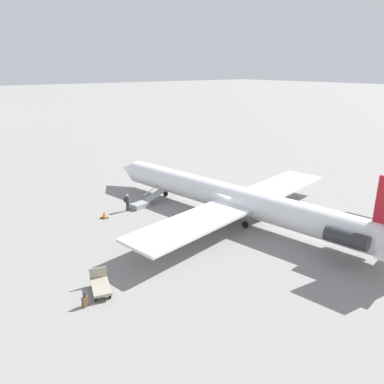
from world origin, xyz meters
name	(u,v)px	position (x,y,z in m)	size (l,w,h in m)	color
ground_plane	(229,216)	(0.00, 0.00, 0.00)	(600.00, 600.00, 0.00)	gray
airplane_main	(238,199)	(-0.95, -0.17, 1.97)	(33.10, 25.62, 6.62)	white
boarding_stairs	(143,203)	(7.36, 5.15, 0.37)	(1.71, 4.13, 1.66)	#99999E
passenger	(127,201)	(7.25, 7.01, 1.00)	(0.38, 0.56, 1.74)	#23232D
luggage_cart	(100,285)	(-4.39, 15.14, 0.46)	(2.42, 1.69, 1.22)	#9E937F
suitcase	(85,302)	(-5.29, 16.54, 0.33)	(0.30, 0.40, 0.88)	brown
traffic_cone_near_stairs	(104,215)	(6.92, 9.66, 0.32)	(0.63, 0.63, 0.69)	black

